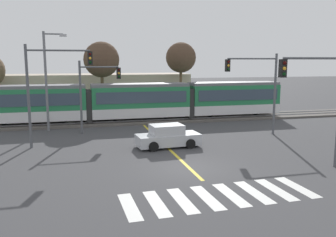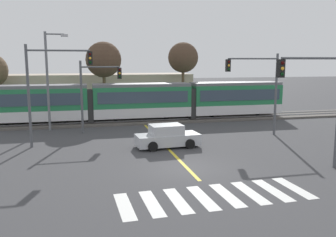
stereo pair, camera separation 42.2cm
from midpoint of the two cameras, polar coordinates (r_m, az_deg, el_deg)
ground_plane at (r=19.18m, az=2.88°, el=-8.01°), size 200.00×200.00×0.00m
track_bed at (r=33.85m, az=-4.87°, el=-0.35°), size 120.00×4.00×0.18m
rail_near at (r=33.12m, az=-4.67°, el=-0.31°), size 120.00×0.08×0.10m
rail_far at (r=34.52m, az=-5.08°, el=0.07°), size 120.00×0.08×0.10m
light_rail_tram at (r=33.58m, az=-4.85°, el=2.95°), size 28.00×2.64×3.43m
crosswalk_stripe_0 at (r=14.51m, az=-7.03°, el=-13.83°), size 0.67×2.82×0.01m
crosswalk_stripe_1 at (r=14.72m, az=-2.69°, el=-13.44°), size 0.67×2.82×0.01m
crosswalk_stripe_2 at (r=15.00m, az=1.50°, el=-12.99°), size 0.67×2.82×0.01m
crosswalk_stripe_3 at (r=15.35m, az=5.50°, el=-12.49°), size 0.67×2.82×0.01m
crosswalk_stripe_4 at (r=15.77m, az=9.29°, el=-11.97°), size 0.67×2.82×0.01m
crosswalk_stripe_5 at (r=16.26m, az=12.85°, el=-11.42°), size 0.67×2.82×0.01m
crosswalk_stripe_6 at (r=16.80m, az=16.18°, el=-10.88°), size 0.67×2.82×0.01m
crosswalk_stripe_7 at (r=17.40m, az=19.28°, el=-10.33°), size 0.67×2.82×0.01m
lane_centre_line at (r=24.47m, az=-1.07°, el=-4.20°), size 0.20×15.51×0.01m
sedan_crossing at (r=23.65m, az=-0.53°, el=-2.95°), size 4.32×2.15×1.52m
traffic_light_far_left at (r=28.64m, az=-12.09°, el=5.10°), size 3.25×0.38×5.72m
traffic_light_near_right at (r=19.91m, az=22.72°, el=3.98°), size 3.75×0.38×6.17m
traffic_light_mid_right at (r=27.91m, az=13.93°, el=5.84°), size 4.25×0.38×6.25m
traffic_light_mid_left at (r=24.63m, az=-18.96°, el=5.93°), size 4.25×0.38×6.75m
street_lamp_west at (r=30.49m, az=-19.08°, el=6.55°), size 1.86×0.28×8.01m
bare_tree_west at (r=36.86m, az=-10.94°, el=9.21°), size 3.59×3.59×7.63m
bare_tree_east at (r=39.85m, az=1.77°, el=9.69°), size 3.33×3.33×7.75m
building_backdrop_far at (r=43.16m, az=-13.75°, el=4.15°), size 24.71×6.00×4.18m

